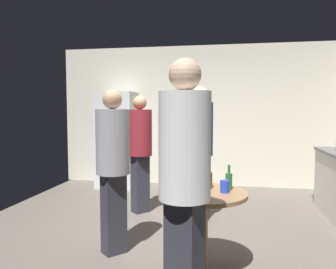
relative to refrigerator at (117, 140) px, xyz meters
The scene contains 12 objects.
ground_plane 2.80m from the refrigerator, 56.79° to the right, with size 5.20×5.20×0.10m, color #5B544C.
wall_back 1.57m from the refrigerator, 16.64° to the left, with size 5.32×0.06×2.70m, color beige.
refrigerator is the anchor object (origin of this frame).
foreground_table 3.63m from the refrigerator, 59.13° to the right, with size 0.80×0.80×0.73m.
beer_bottle_amber 3.43m from the refrigerator, 60.04° to the right, with size 0.06×0.06×0.23m.
beer_bottle_brown 3.51m from the refrigerator, 57.13° to the right, with size 0.06×0.06×0.23m.
beer_bottle_green 3.64m from the refrigerator, 54.92° to the right, with size 0.06×0.06×0.23m.
plastic_cup_blue 3.72m from the refrigerator, 56.47° to the right, with size 0.08×0.08×0.11m, color blue.
person_in_navy_shirt 2.41m from the refrigerator, 44.56° to the right, with size 0.37×0.37×1.77m.
person_in_white_shirt 4.32m from the refrigerator, 65.37° to the right, with size 0.45×0.45×1.80m.
person_in_gray_shirt 3.02m from the refrigerator, 71.93° to the right, with size 0.48×0.48×1.67m.
person_in_maroon_shirt 1.72m from the refrigerator, 60.37° to the right, with size 0.48×0.48×1.67m.
Camera 1 is at (0.63, -3.84, 1.47)m, focal length 35.49 mm.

